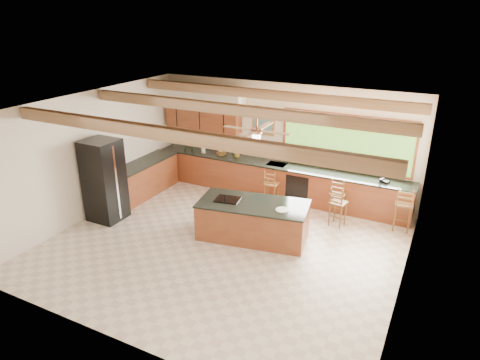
% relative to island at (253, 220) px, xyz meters
% --- Properties ---
extents(ground, '(7.20, 7.20, 0.00)m').
position_rel_island_xyz_m(ground, '(-0.40, -0.60, -0.42)').
color(ground, beige).
rests_on(ground, ground).
extents(room_shell, '(7.27, 6.54, 3.02)m').
position_rel_island_xyz_m(room_shell, '(-0.57, 0.05, 1.80)').
color(room_shell, '#EEE3CD').
rests_on(room_shell, ground).
extents(counter_run, '(7.12, 3.10, 1.27)m').
position_rel_island_xyz_m(counter_run, '(-1.22, 1.92, 0.05)').
color(counter_run, brown).
rests_on(counter_run, ground).
extents(island, '(2.54, 1.52, 0.85)m').
position_rel_island_xyz_m(island, '(0.00, 0.00, 0.00)').
color(island, brown).
rests_on(island, ground).
extents(refrigerator, '(0.78, 0.75, 1.97)m').
position_rel_island_xyz_m(refrigerator, '(-3.53, -0.76, 0.57)').
color(refrigerator, black).
rests_on(refrigerator, ground).
extents(bar_stool_a, '(0.36, 0.36, 0.97)m').
position_rel_island_xyz_m(bar_stool_a, '(-0.30, 1.70, 0.16)').
color(bar_stool_a, brown).
rests_on(bar_stool_a, ground).
extents(bar_stool_b, '(0.40, 0.40, 0.97)m').
position_rel_island_xyz_m(bar_stool_b, '(1.53, 1.33, 0.16)').
color(bar_stool_b, brown).
rests_on(bar_stool_b, ground).
extents(bar_stool_c, '(0.39, 0.39, 1.02)m').
position_rel_island_xyz_m(bar_stool_c, '(1.41, 1.80, 0.19)').
color(bar_stool_c, brown).
rests_on(bar_stool_c, ground).
extents(bar_stool_d, '(0.42, 0.42, 1.08)m').
position_rel_island_xyz_m(bar_stool_d, '(2.90, 1.79, 0.22)').
color(bar_stool_d, brown).
rests_on(bar_stool_d, ground).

